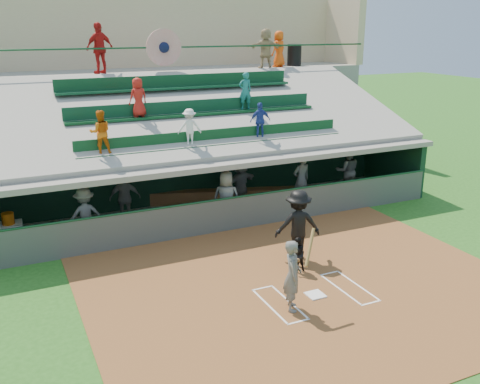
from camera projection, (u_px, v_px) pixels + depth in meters
name	position (u px, v px, depth m)	size (l,w,h in m)	color
ground	(315.00, 296.00, 13.38)	(100.00, 100.00, 0.00)	#225818
dirt_slab	(305.00, 287.00, 13.81)	(11.00, 9.00, 0.02)	brown
home_plate	(315.00, 295.00, 13.37)	(0.43, 0.43, 0.03)	white
batters_box_chalk	(315.00, 295.00, 13.37)	(2.65, 1.85, 0.01)	white
dugout_floor	(214.00, 213.00, 19.22)	(16.00, 3.50, 0.04)	gray
concourse_slab	(157.00, 121.00, 24.38)	(20.00, 3.00, 4.60)	gray
grandstand	(178.00, 133.00, 21.80)	(20.40, 10.40, 7.80)	#4E534D
batter_at_plate	(293.00, 275.00, 12.50)	(0.95, 0.80, 1.95)	#51534E
catcher	(297.00, 254.00, 14.57)	(0.48, 0.37, 0.99)	black
home_umpire	(298.00, 225.00, 15.27)	(1.31, 0.75, 2.03)	black
dugout_bench	(204.00, 196.00, 20.23)	(15.90, 0.48, 0.48)	brown
white_table	(9.00, 235.00, 16.20)	(0.84, 0.63, 0.73)	silver
water_cooler	(8.00, 219.00, 15.98)	(0.35, 0.35, 0.35)	#C6580B
dugout_player_a	(85.00, 215.00, 16.46)	(1.10, 0.63, 1.71)	#5E615C
dugout_player_b	(125.00, 198.00, 17.97)	(1.04, 0.43, 1.77)	#585A55
dugout_player_c	(226.00, 199.00, 17.76)	(0.91, 0.59, 1.87)	#5B5E59
dugout_player_d	(240.00, 183.00, 19.54)	(1.72, 0.55, 1.86)	#5A5D58
dugout_player_e	(301.00, 180.00, 19.70)	(0.71, 0.47, 1.96)	#565853
dugout_player_f	(347.00, 171.00, 21.04)	(0.93, 0.73, 1.92)	#535550
trash_bin	(294.00, 55.00, 25.70)	(0.67, 0.67, 1.01)	black
concourse_staff_a	(100.00, 48.00, 21.32)	(1.17, 0.49, 2.00)	#B41614
concourse_staff_b	(279.00, 49.00, 24.83)	(0.80, 0.52, 1.64)	#EA4D0D
concourse_staff_c	(266.00, 48.00, 24.23)	(1.63, 0.52, 1.76)	tan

